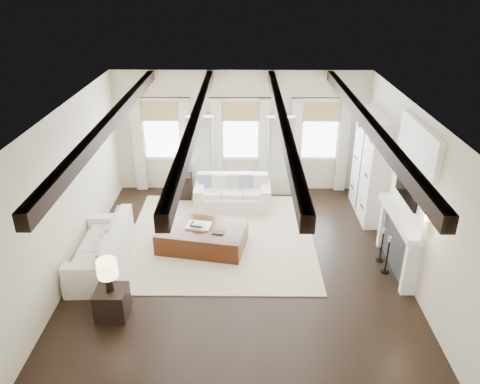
{
  "coord_description": "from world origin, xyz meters",
  "views": [
    {
      "loc": [
        0.09,
        -7.87,
        5.46
      ],
      "look_at": [
        0.01,
        1.1,
        1.15
      ],
      "focal_mm": 35.0,
      "sensor_mm": 36.0,
      "label": 1
    }
  ],
  "objects_px": {
    "side_table_back": "(183,186)",
    "side_table_front": "(112,302)",
    "sofa_back": "(233,194)",
    "ottoman": "(203,237)",
    "sofa_left": "(105,251)"
  },
  "relations": [
    {
      "from": "ottoman",
      "to": "side_table_back",
      "type": "distance_m",
      "value": 2.51
    },
    {
      "from": "ottoman",
      "to": "sofa_left",
      "type": "bearing_deg",
      "value": -147.3
    },
    {
      "from": "sofa_back",
      "to": "ottoman",
      "type": "distance_m",
      "value": 2.02
    },
    {
      "from": "ottoman",
      "to": "side_table_back",
      "type": "xyz_separation_m",
      "value": [
        -0.69,
        2.41,
        0.09
      ]
    },
    {
      "from": "sofa_left",
      "to": "sofa_back",
      "type": "bearing_deg",
      "value": 47.22
    },
    {
      "from": "sofa_left",
      "to": "side_table_back",
      "type": "bearing_deg",
      "value": 69.36
    },
    {
      "from": "sofa_back",
      "to": "sofa_left",
      "type": "relative_size",
      "value": 0.88
    },
    {
      "from": "sofa_back",
      "to": "side_table_back",
      "type": "relative_size",
      "value": 2.92
    },
    {
      "from": "sofa_left",
      "to": "ottoman",
      "type": "xyz_separation_m",
      "value": [
        1.89,
        0.76,
        -0.13
      ]
    },
    {
      "from": "side_table_back",
      "to": "sofa_back",
      "type": "bearing_deg",
      "value": -20.29
    },
    {
      "from": "side_table_front",
      "to": "sofa_back",
      "type": "bearing_deg",
      "value": 64.49
    },
    {
      "from": "sofa_back",
      "to": "side_table_front",
      "type": "relative_size",
      "value": 3.58
    },
    {
      "from": "ottoman",
      "to": "side_table_front",
      "type": "distance_m",
      "value": 2.6
    },
    {
      "from": "side_table_back",
      "to": "side_table_front",
      "type": "bearing_deg",
      "value": -98.39
    },
    {
      "from": "side_table_front",
      "to": "ottoman",
      "type": "bearing_deg",
      "value": 58.13
    }
  ]
}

